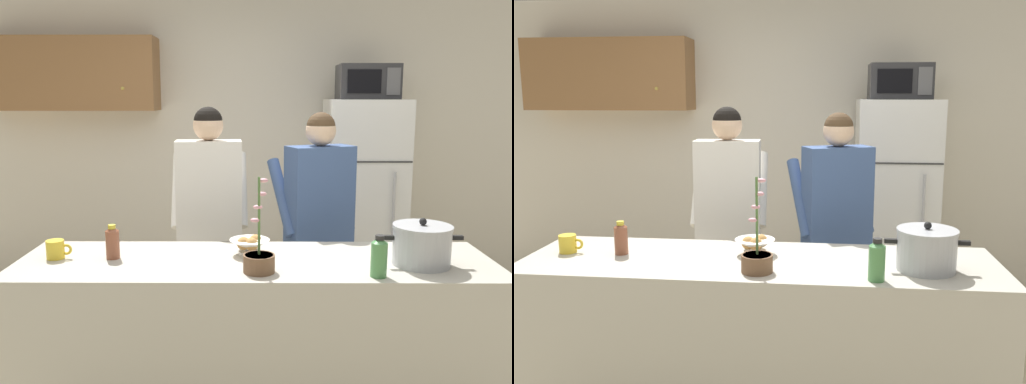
# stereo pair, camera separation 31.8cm
# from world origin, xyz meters

# --- Properties ---
(back_wall_unit) EXTENTS (6.00, 0.48, 2.60)m
(back_wall_unit) POSITION_xyz_m (-0.23, 2.27, 1.39)
(back_wall_unit) COLOR silver
(back_wall_unit) RESTS_ON ground
(kitchen_island) EXTENTS (2.41, 0.68, 0.92)m
(kitchen_island) POSITION_xyz_m (0.00, 0.00, 0.46)
(kitchen_island) COLOR #BCB7A8
(kitchen_island) RESTS_ON ground
(refrigerator) EXTENTS (0.64, 0.68, 1.71)m
(refrigerator) POSITION_xyz_m (0.90, 1.85, 0.86)
(refrigerator) COLOR white
(refrigerator) RESTS_ON ground
(microwave) EXTENTS (0.48, 0.37, 0.28)m
(microwave) POSITION_xyz_m (0.90, 1.83, 1.85)
(microwave) COLOR #2D2D30
(microwave) RESTS_ON refrigerator
(person_near_pot) EXTENTS (0.53, 0.44, 1.67)m
(person_near_pot) POSITION_xyz_m (-0.31, 0.83, 1.05)
(person_near_pot) COLOR #726656
(person_near_pot) RESTS_ON ground
(person_by_sink) EXTENTS (0.60, 0.55, 1.64)m
(person_by_sink) POSITION_xyz_m (0.40, 0.76, 1.02)
(person_by_sink) COLOR #726656
(person_by_sink) RESTS_ON ground
(cooking_pot) EXTENTS (0.40, 0.29, 0.24)m
(cooking_pot) POSITION_xyz_m (0.82, -0.07, 1.02)
(cooking_pot) COLOR #ADAFB5
(cooking_pot) RESTS_ON kitchen_island
(coffee_mug) EXTENTS (0.13, 0.09, 0.10)m
(coffee_mug) POSITION_xyz_m (-1.02, 0.02, 0.97)
(coffee_mug) COLOR yellow
(coffee_mug) RESTS_ON kitchen_island
(bread_bowl) EXTENTS (0.21, 0.21, 0.10)m
(bread_bowl) POSITION_xyz_m (-0.03, 0.09, 0.97)
(bread_bowl) COLOR white
(bread_bowl) RESTS_ON kitchen_island
(bottle_near_edge) EXTENTS (0.07, 0.07, 0.18)m
(bottle_near_edge) POSITION_xyz_m (-0.73, 0.02, 1.01)
(bottle_near_edge) COLOR brown
(bottle_near_edge) RESTS_ON kitchen_island
(bottle_mid_counter) EXTENTS (0.08, 0.08, 0.20)m
(bottle_mid_counter) POSITION_xyz_m (0.57, -0.25, 1.02)
(bottle_mid_counter) COLOR #4C8C4C
(bottle_mid_counter) RESTS_ON kitchen_island
(potted_orchid) EXTENTS (0.15, 0.15, 0.45)m
(potted_orchid) POSITION_xyz_m (0.02, -0.19, 0.98)
(potted_orchid) COLOR brown
(potted_orchid) RESTS_ON kitchen_island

